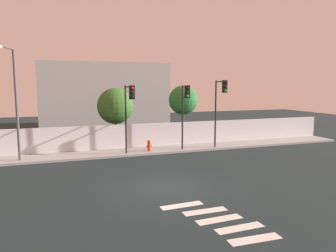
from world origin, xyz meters
TOP-DOWN VIEW (x-y plane):
  - ground_plane at (0.00, 0.00)m, footprint 80.00×80.00m
  - sidewalk at (0.00, 8.20)m, footprint 36.00×2.40m
  - perimeter_wall at (0.00, 9.49)m, footprint 36.00×0.18m
  - crosswalk_marking at (0.53, -4.10)m, footprint 2.97×3.91m
  - traffic_light_left at (6.52, 6.86)m, footprint 0.34×1.59m
  - traffic_light_center at (3.71, 6.89)m, footprint 0.38×1.48m
  - traffic_light_right at (-0.38, 6.79)m, footprint 0.39×1.66m
  - street_lamp_curbside at (-7.41, 7.44)m, footprint 1.01×2.32m
  - fire_hydrant at (1.25, 7.74)m, footprint 0.44×0.26m
  - roadside_tree_leftmost at (-0.60, 11.00)m, footprint 2.87×2.87m
  - roadside_tree_midleft at (5.24, 11.00)m, footprint 2.50×2.50m
  - low_building_distant at (0.26, 23.49)m, footprint 14.33×6.00m

SIDE VIEW (x-z plane):
  - ground_plane at x=0.00m, z-range 0.00..0.00m
  - crosswalk_marking at x=0.53m, z-range 0.00..0.01m
  - sidewalk at x=0.00m, z-range 0.00..0.15m
  - fire_hydrant at x=1.25m, z-range 0.18..0.98m
  - perimeter_wall at x=0.00m, z-range 0.15..1.95m
  - roadside_tree_leftmost at x=-0.60m, z-range 0.91..5.62m
  - traffic_light_center at x=3.71m, z-range 1.24..6.00m
  - traffic_light_right at x=-0.38m, z-range 1.25..6.00m
  - roadside_tree_midleft at x=5.24m, z-range 1.19..6.10m
  - low_building_distant at x=0.26m, z-range 0.00..7.45m
  - traffic_light_left at x=6.52m, z-range 1.31..6.44m
  - street_lamp_curbside at x=-7.41m, z-range 0.82..7.82m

